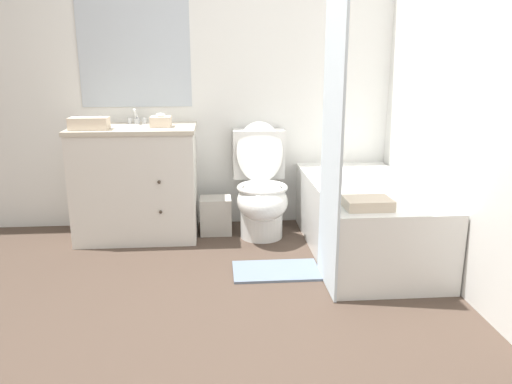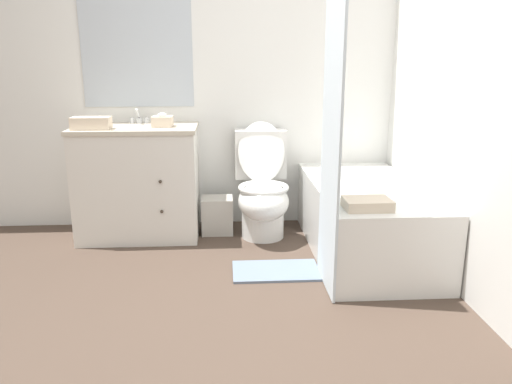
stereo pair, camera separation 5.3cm
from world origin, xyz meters
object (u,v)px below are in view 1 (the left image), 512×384
(bathtub, at_px, (364,218))
(tissue_box, at_px, (161,121))
(sink_faucet, at_px, (137,119))
(hand_towel_folded, at_px, (89,123))
(bath_mat, at_px, (276,271))
(toilet, at_px, (261,191))
(bath_towel_folded, at_px, (368,203))
(vanity_cabinet, at_px, (137,181))
(wastebasket, at_px, (216,215))

(bathtub, distance_m, tissue_box, 1.63)
(sink_faucet, bearing_deg, hand_towel_folded, -131.03)
(tissue_box, distance_m, bath_mat, 1.39)
(toilet, bearing_deg, bath_mat, -87.18)
(sink_faucet, relative_size, toilet, 0.16)
(bathtub, height_order, bath_towel_folded, bath_towel_folded)
(hand_towel_folded, bearing_deg, vanity_cabinet, 28.43)
(bath_towel_folded, bearing_deg, tissue_box, 141.94)
(toilet, relative_size, bath_mat, 1.56)
(sink_faucet, relative_size, tissue_box, 0.96)
(bathtub, height_order, hand_towel_folded, hand_towel_folded)
(vanity_cabinet, distance_m, wastebasket, 0.66)
(vanity_cabinet, relative_size, bath_mat, 1.63)
(wastebasket, bearing_deg, toilet, -12.27)
(wastebasket, height_order, bath_mat, wastebasket)
(toilet, xyz_separation_m, bathtub, (0.69, -0.40, -0.10))
(bathtub, relative_size, wastebasket, 5.19)
(bathtub, xyz_separation_m, wastebasket, (-1.04, 0.48, -0.11))
(tissue_box, bearing_deg, hand_towel_folded, -166.59)
(bath_towel_folded, bearing_deg, sink_faucet, 140.86)
(sink_faucet, relative_size, bath_towel_folded, 0.53)
(bathtub, bearing_deg, bath_towel_folded, -105.72)
(wastebasket, bearing_deg, bath_mat, -63.91)
(toilet, height_order, bath_mat, toilet)
(sink_faucet, distance_m, tissue_box, 0.29)
(tissue_box, relative_size, bath_towel_folded, 0.55)
(bathtub, bearing_deg, sink_faucet, 158.65)
(toilet, height_order, tissue_box, tissue_box)
(bath_towel_folded, bearing_deg, toilet, 119.04)
(toilet, xyz_separation_m, hand_towel_folded, (-1.23, -0.08, 0.54))
(wastebasket, distance_m, hand_towel_folded, 1.16)
(bathtub, height_order, bath_mat, bathtub)
(tissue_box, bearing_deg, bath_mat, -43.95)
(vanity_cabinet, xyz_separation_m, bath_towel_folded, (1.48, -1.03, 0.09))
(tissue_box, xyz_separation_m, bath_towel_folded, (1.27, -1.00, -0.37))
(wastebasket, bearing_deg, tissue_box, -173.72)
(vanity_cabinet, distance_m, toilet, 0.95)
(sink_faucet, height_order, bath_mat, sink_faucet)
(bath_towel_folded, bearing_deg, bathtub, 74.28)
(vanity_cabinet, xyz_separation_m, bath_mat, (0.98, -0.78, -0.43))
(vanity_cabinet, xyz_separation_m, tissue_box, (0.21, -0.04, 0.46))
(bathtub, distance_m, hand_towel_folded, 2.05)
(vanity_cabinet, bearing_deg, bathtub, -15.99)
(vanity_cabinet, distance_m, hand_towel_folded, 0.56)
(wastebasket, xyz_separation_m, bath_towel_folded, (0.89, -1.04, 0.38))
(tissue_box, relative_size, bath_mat, 0.27)
(toilet, distance_m, bathtub, 0.81)
(sink_faucet, xyz_separation_m, bath_towel_folded, (1.48, -1.20, -0.36))
(vanity_cabinet, bearing_deg, wastebasket, 0.64)
(tissue_box, height_order, bath_mat, tissue_box)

